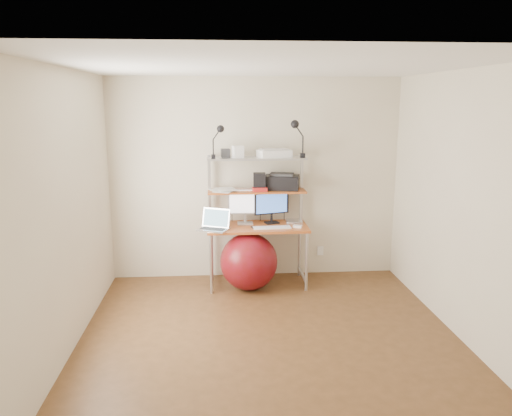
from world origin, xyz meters
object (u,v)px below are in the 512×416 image
at_px(laptop, 215,225).
at_px(printer, 282,182).
at_px(monitor_silver, 245,204).
at_px(exercise_ball, 249,262).
at_px(monitor_black, 272,205).

distance_m(laptop, printer, 0.99).
bearing_deg(monitor_silver, exercise_ball, -84.36).
xyz_separation_m(monitor_silver, laptop, (-0.37, -0.24, -0.20)).
xyz_separation_m(monitor_black, printer, (0.13, 0.04, 0.28)).
relative_size(laptop, printer, 0.91).
bearing_deg(laptop, printer, 44.19).
height_order(monitor_silver, printer, printer).
relative_size(monitor_black, exercise_ball, 0.66).
distance_m(monitor_silver, laptop, 0.49).
relative_size(printer, exercise_ball, 0.68).
bearing_deg(exercise_ball, monitor_black, 43.65).
xyz_separation_m(monitor_black, laptop, (-0.70, -0.26, -0.17)).
height_order(laptop, printer, printer).
relative_size(monitor_black, laptop, 1.06).
height_order(monitor_black, laptop, monitor_black).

